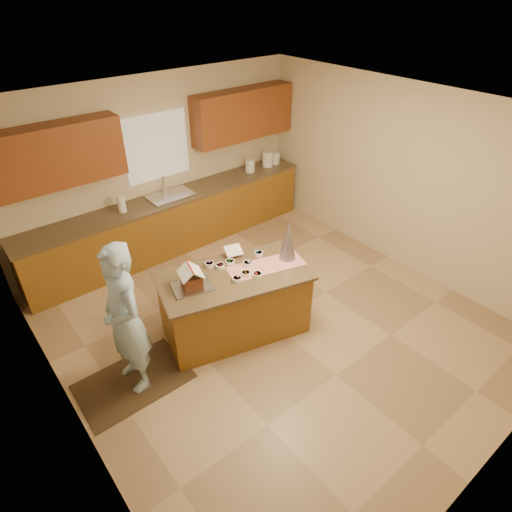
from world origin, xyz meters
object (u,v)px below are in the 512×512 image
tinsel_tree (288,240)px  boy (125,320)px  gingerbread_house (191,279)px  island_base (235,304)px

tinsel_tree → boy: boy is taller
tinsel_tree → gingerbread_house: tinsel_tree is taller
boy → gingerbread_house: size_ratio=5.44×
island_base → tinsel_tree: size_ratio=3.27×
island_base → boy: (-1.36, 0.03, 0.48)m
tinsel_tree → gingerbread_house: bearing=169.0°
boy → gingerbread_house: boy is taller
gingerbread_house → island_base: bearing=-10.1°
tinsel_tree → boy: size_ratio=0.30×
boy → gingerbread_house: 0.85m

